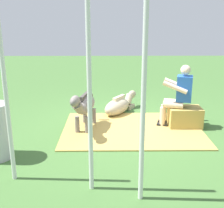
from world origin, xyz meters
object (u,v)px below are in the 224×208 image
at_px(tent_pole_left, 143,100).
at_px(tent_pole_right, 5,90).
at_px(pony_standing, 84,106).
at_px(tent_pole_mid, 90,95).
at_px(hay_bale, 185,117).
at_px(pony_lying, 119,105).
at_px(soda_bottle, 201,114).
at_px(person_seated, 178,94).

relative_size(tent_pole_left, tent_pole_right, 1.00).
height_order(pony_standing, tent_pole_mid, tent_pole_mid).
distance_m(tent_pole_left, tent_pole_right, 1.81).
bearing_deg(pony_standing, tent_pole_mid, 96.89).
bearing_deg(hay_bale, tent_pole_left, 64.85).
height_order(tent_pole_right, tent_pole_mid, same).
distance_m(hay_bale, pony_lying, 1.62).
height_order(soda_bottle, tent_pole_mid, tent_pole_mid).
relative_size(pony_standing, soda_bottle, 4.47).
bearing_deg(tent_pole_right, person_seated, -143.35).
bearing_deg(hay_bale, tent_pole_mid, 51.61).
xyz_separation_m(pony_lying, tent_pole_mid, (0.48, 3.21, 1.11)).
relative_size(pony_standing, pony_lying, 1.05).
height_order(pony_standing, soda_bottle, pony_standing).
bearing_deg(soda_bottle, tent_pole_right, 35.36).
height_order(pony_standing, pony_lying, pony_standing).
bearing_deg(person_seated, pony_lying, -37.29).
relative_size(pony_lying, soda_bottle, 4.25).
xyz_separation_m(soda_bottle, tent_pole_mid, (2.27, 2.66, 1.15)).
bearing_deg(pony_lying, person_seated, 142.71).
bearing_deg(tent_pole_right, hay_bale, -145.23).
height_order(tent_pole_left, tent_pole_mid, same).
xyz_separation_m(tent_pole_left, tent_pole_right, (1.74, -0.49, 0.00)).
xyz_separation_m(hay_bale, person_seated, (0.16, -0.03, 0.50)).
bearing_deg(tent_pole_left, tent_pole_right, -15.80).
bearing_deg(tent_pole_mid, tent_pole_left, 159.65).
bearing_deg(tent_pole_mid, person_seated, -125.57).
height_order(tent_pole_left, tent_pole_right, same).
xyz_separation_m(person_seated, pony_lying, (1.18, -0.90, -0.52)).
relative_size(tent_pole_right, tent_pole_mid, 1.00).
height_order(pony_lying, tent_pole_right, tent_pole_right).
xyz_separation_m(person_seated, tent_pole_mid, (1.66, 2.32, 0.59)).
bearing_deg(pony_standing, person_seated, -174.16).
bearing_deg(tent_pole_left, person_seated, -111.95).
bearing_deg(soda_bottle, tent_pole_mid, 49.51).
bearing_deg(hay_bale, pony_lying, -34.77).
relative_size(person_seated, pony_lying, 1.02).
xyz_separation_m(pony_standing, pony_lying, (-0.74, -1.09, -0.33)).
bearing_deg(tent_pole_mid, tent_pole_right, -13.13).
xyz_separation_m(person_seated, soda_bottle, (-0.61, -0.34, -0.56)).
distance_m(hay_bale, soda_bottle, 0.59).
relative_size(hay_bale, tent_pole_right, 0.26).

